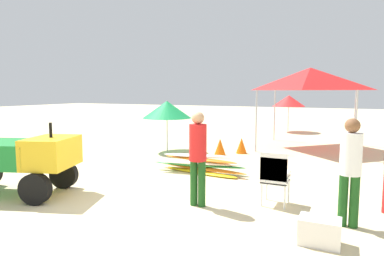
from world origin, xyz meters
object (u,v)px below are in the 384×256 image
(popup_canopy, at_px, (310,79))
(surfboard_pile, at_px, (200,164))
(beach_umbrella_far, at_px, (167,110))
(beach_umbrella_left, at_px, (289,101))
(traffic_cone_near, at_px, (242,146))
(stacked_plastic_chairs, at_px, (275,174))
(traffic_cone_far, at_px, (220,147))
(lifeguard_near_center, at_px, (350,165))
(lifeguard_near_left, at_px, (198,152))
(utility_cart, at_px, (15,157))
(cooler_box, at_px, (320,231))

(popup_canopy, bearing_deg, surfboard_pile, -111.71)
(beach_umbrella_far, bearing_deg, beach_umbrella_left, 69.41)
(surfboard_pile, xyz_separation_m, traffic_cone_near, (0.17, 3.15, 0.03))
(stacked_plastic_chairs, relative_size, traffic_cone_far, 1.84)
(beach_umbrella_left, bearing_deg, traffic_cone_near, -93.25)
(lifeguard_near_center, height_order, beach_umbrella_far, beach_umbrella_far)
(traffic_cone_far, bearing_deg, stacked_plastic_chairs, -58.04)
(beach_umbrella_left, distance_m, traffic_cone_far, 7.83)
(lifeguard_near_left, distance_m, lifeguard_near_center, 2.54)
(utility_cart, relative_size, stacked_plastic_chairs, 2.74)
(surfboard_pile, bearing_deg, lifeguard_near_center, -31.89)
(stacked_plastic_chairs, xyz_separation_m, cooler_box, (0.90, -1.31, -0.42))
(stacked_plastic_chairs, height_order, beach_umbrella_left, beach_umbrella_left)
(surfboard_pile, relative_size, popup_canopy, 0.81)
(stacked_plastic_chairs, height_order, popup_canopy, popup_canopy)
(beach_umbrella_far, height_order, traffic_cone_far, beach_umbrella_far)
(popup_canopy, relative_size, beach_umbrella_far, 1.79)
(stacked_plastic_chairs, xyz_separation_m, beach_umbrella_far, (-4.62, 4.16, 0.88))
(traffic_cone_far, height_order, cooler_box, traffic_cone_far)
(beach_umbrella_left, xyz_separation_m, traffic_cone_near, (-0.40, -7.05, -1.35))
(popup_canopy, xyz_separation_m, beach_umbrella_far, (-4.44, -2.83, -1.09))
(lifeguard_near_left, distance_m, beach_umbrella_left, 12.54)
(lifeguard_near_left, bearing_deg, utility_cart, -165.27)
(lifeguard_near_left, height_order, traffic_cone_far, lifeguard_near_left)
(surfboard_pile, distance_m, lifeguard_near_left, 2.64)
(cooler_box, bearing_deg, traffic_cone_near, 115.86)
(utility_cart, bearing_deg, beach_umbrella_far, 86.53)
(traffic_cone_near, bearing_deg, traffic_cone_far, -132.32)
(traffic_cone_far, bearing_deg, beach_umbrella_far, -176.98)
(lifeguard_near_center, xyz_separation_m, popup_canopy, (-1.42, 7.45, 1.59))
(lifeguard_near_left, distance_m, beach_umbrella_far, 5.83)
(cooler_box, bearing_deg, lifeguard_near_center, 67.49)
(traffic_cone_near, xyz_separation_m, traffic_cone_far, (-0.56, -0.61, 0.01))
(cooler_box, bearing_deg, stacked_plastic_chairs, 124.27)
(utility_cart, height_order, traffic_cone_near, utility_cart)
(beach_umbrella_far, bearing_deg, traffic_cone_far, 3.02)
(traffic_cone_near, bearing_deg, utility_cart, -113.98)
(popup_canopy, bearing_deg, lifeguard_near_left, -98.34)
(stacked_plastic_chairs, bearing_deg, utility_cart, -162.54)
(beach_umbrella_left, bearing_deg, stacked_plastic_chairs, -81.86)
(stacked_plastic_chairs, distance_m, beach_umbrella_left, 12.09)
(cooler_box, bearing_deg, popup_canopy, 97.36)
(stacked_plastic_chairs, distance_m, lifeguard_near_center, 1.39)
(lifeguard_near_center, bearing_deg, beach_umbrella_far, 141.73)
(beach_umbrella_left, bearing_deg, surfboard_pile, -93.19)
(popup_canopy, height_order, cooler_box, popup_canopy)
(lifeguard_near_center, bearing_deg, surfboard_pile, 148.11)
(stacked_plastic_chairs, xyz_separation_m, traffic_cone_near, (-2.10, 4.87, -0.34))
(lifeguard_near_center, height_order, traffic_cone_far, lifeguard_near_center)
(utility_cart, distance_m, traffic_cone_far, 6.29)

